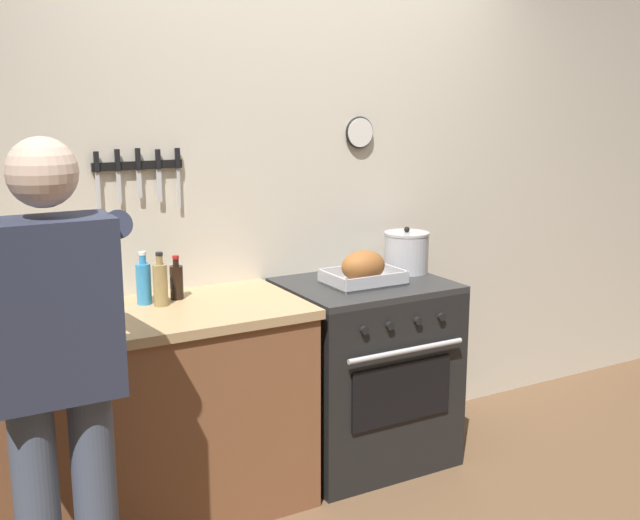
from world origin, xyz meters
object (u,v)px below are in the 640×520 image
object	(u,v)px
person_cook	(55,366)
bottle_soy_sauce	(177,281)
roasting_pan	(363,270)
stock_pot	(406,252)
cutting_board	(43,330)
bottle_dish_soap	(144,282)
bottle_vinegar	(160,284)
stove	(365,372)

from	to	relation	value
person_cook	bottle_soy_sauce	xyz separation A→B (m)	(0.66, 0.77, 0.03)
roasting_pan	stock_pot	world-z (taller)	stock_pot
person_cook	bottle_soy_sauce	size ratio (longest dim) A/B	8.58
cutting_board	bottle_dish_soap	size ratio (longest dim) A/B	1.58
person_cook	roasting_pan	size ratio (longest dim) A/B	4.72
cutting_board	bottle_vinegar	bearing A→B (deg)	15.82
stove	cutting_board	bearing A→B (deg)	-177.39
stock_pot	roasting_pan	bearing A→B (deg)	-161.28
bottle_dish_soap	roasting_pan	bearing A→B (deg)	-9.19
roasting_pan	cutting_board	xyz separation A→B (m)	(-1.45, -0.04, -0.06)
stove	person_cook	size ratio (longest dim) A/B	0.54
bottle_vinegar	roasting_pan	bearing A→B (deg)	-5.99
cutting_board	bottle_vinegar	world-z (taller)	bottle_vinegar
stock_pot	bottle_vinegar	world-z (taller)	same
roasting_pan	cutting_board	size ratio (longest dim) A/B	0.98
stove	bottle_vinegar	bearing A→B (deg)	175.57
bottle_vinegar	stock_pot	bearing A→B (deg)	0.48
person_cook	stock_pot	world-z (taller)	person_cook
bottle_vinegar	bottle_dish_soap	distance (m)	0.08
roasting_pan	stock_pot	size ratio (longest dim) A/B	1.53
person_cook	cutting_board	world-z (taller)	person_cook
cutting_board	bottle_vinegar	size ratio (longest dim) A/B	1.56
bottle_soy_sauce	bottle_dish_soap	xyz separation A→B (m)	(-0.15, -0.01, 0.01)
bottle_soy_sauce	bottle_dish_soap	distance (m)	0.15
person_cook	bottle_vinegar	bearing A→B (deg)	-27.35
stock_pot	cutting_board	distance (m)	1.79
bottle_soy_sauce	bottle_vinegar	world-z (taller)	bottle_vinegar
stove	stock_pot	world-z (taller)	stock_pot
bottle_vinegar	person_cook	bearing A→B (deg)	-128.87
person_cook	cutting_board	size ratio (longest dim) A/B	4.61
stock_pot	bottle_dish_soap	size ratio (longest dim) A/B	1.01
stock_pot	bottle_dish_soap	world-z (taller)	stock_pot
stock_pot	bottle_soy_sauce	world-z (taller)	stock_pot
person_cook	bottle_soy_sauce	world-z (taller)	person_cook
bottle_soy_sauce	stock_pot	bearing A→B (deg)	-2.95
stock_pot	stove	bearing A→B (deg)	-163.62
person_cook	stock_pot	distance (m)	1.97
stove	bottle_soy_sauce	xyz separation A→B (m)	(-0.88, 0.15, 0.53)
stove	stock_pot	distance (m)	0.63
stove	cutting_board	xyz separation A→B (m)	(-1.49, -0.07, 0.46)
stove	bottle_dish_soap	world-z (taller)	bottle_dish_soap
stock_pot	cutting_board	size ratio (longest dim) A/B	0.64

